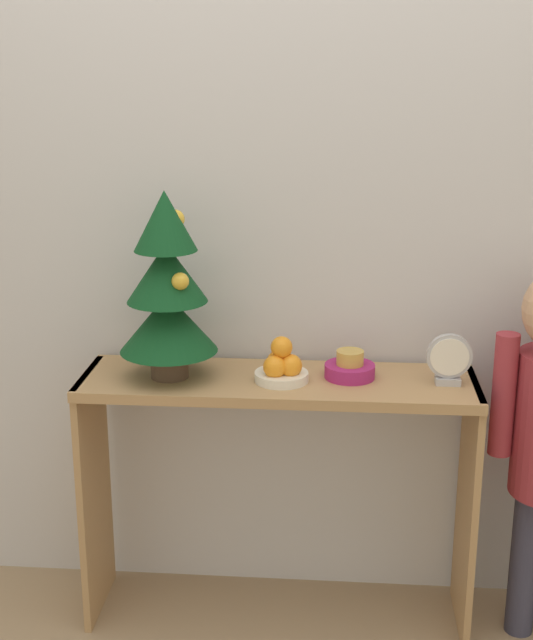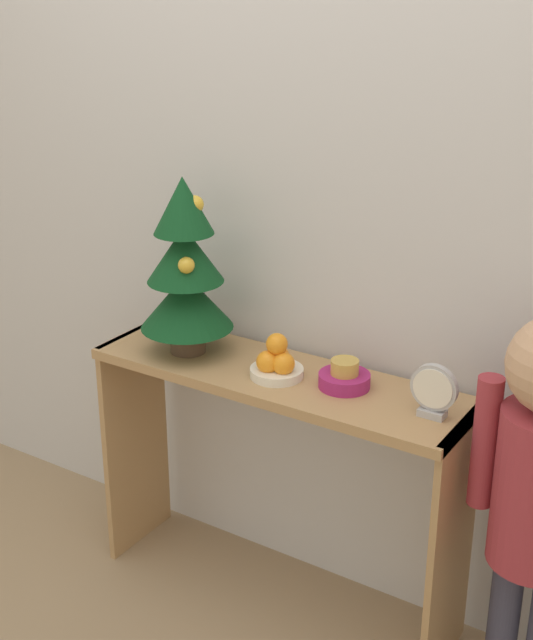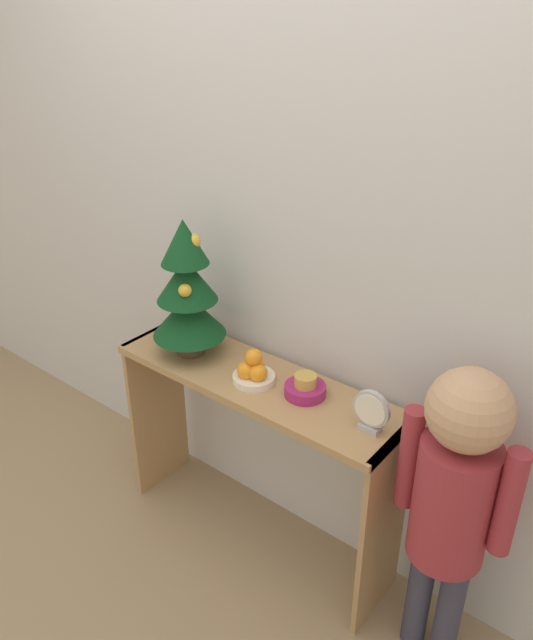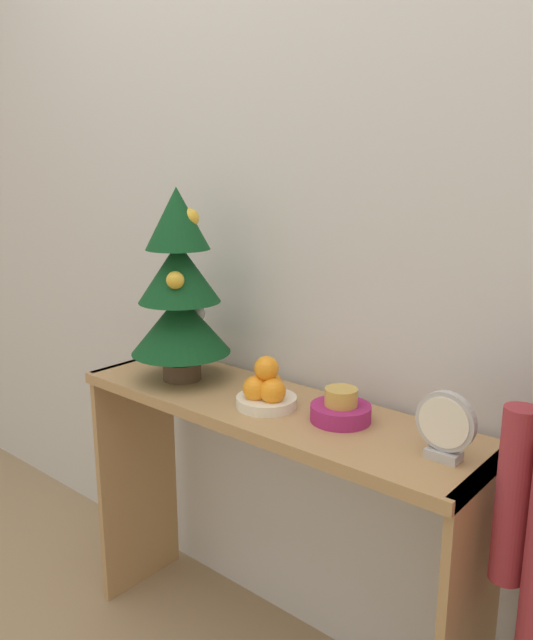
{
  "view_description": "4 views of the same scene",
  "coord_description": "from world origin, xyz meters",
  "px_view_note": "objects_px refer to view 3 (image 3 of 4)",
  "views": [
    {
      "loc": [
        0.16,
        -2.21,
        1.64
      ],
      "look_at": [
        -0.03,
        0.18,
        0.93
      ],
      "focal_mm": 50.0,
      "sensor_mm": 36.0,
      "label": 1
    },
    {
      "loc": [
        1.21,
        -1.79,
        1.84
      ],
      "look_at": [
        -0.04,
        0.17,
        0.92
      ],
      "focal_mm": 50.0,
      "sensor_mm": 36.0,
      "label": 2
    },
    {
      "loc": [
        1.2,
        -1.28,
        1.99
      ],
      "look_at": [
        0.03,
        0.19,
        1.0
      ],
      "focal_mm": 35.0,
      "sensor_mm": 36.0,
      "label": 3
    },
    {
      "loc": [
        0.96,
        -0.97,
        1.34
      ],
      "look_at": [
        0.01,
        0.14,
        0.99
      ],
      "focal_mm": 35.0,
      "sensor_mm": 36.0,
      "label": 4
    }
  ],
  "objects_px": {
    "fruit_bowl": "(254,371)",
    "child_figure": "(455,489)",
    "mini_tree": "(187,290)",
    "singing_bowl": "(305,388)",
    "desk_clock": "(371,412)"
  },
  "relations": [
    {
      "from": "fruit_bowl",
      "to": "singing_bowl",
      "type": "distance_m",
      "value": 0.2
    },
    {
      "from": "mini_tree",
      "to": "singing_bowl",
      "type": "distance_m",
      "value": 0.56
    },
    {
      "from": "desk_clock",
      "to": "child_figure",
      "type": "height_order",
      "value": "child_figure"
    },
    {
      "from": "fruit_bowl",
      "to": "child_figure",
      "type": "height_order",
      "value": "child_figure"
    },
    {
      "from": "mini_tree",
      "to": "desk_clock",
      "type": "distance_m",
      "value": 0.8
    },
    {
      "from": "singing_bowl",
      "to": "child_figure",
      "type": "bearing_deg",
      "value": -5.23
    },
    {
      "from": "fruit_bowl",
      "to": "child_figure",
      "type": "bearing_deg",
      "value": -0.6
    },
    {
      "from": "singing_bowl",
      "to": "child_figure",
      "type": "relative_size",
      "value": 0.13
    },
    {
      "from": "mini_tree",
      "to": "fruit_bowl",
      "type": "height_order",
      "value": "mini_tree"
    },
    {
      "from": "fruit_bowl",
      "to": "singing_bowl",
      "type": "relative_size",
      "value": 1.06
    },
    {
      "from": "fruit_bowl",
      "to": "desk_clock",
      "type": "bearing_deg",
      "value": 1.46
    },
    {
      "from": "mini_tree",
      "to": "fruit_bowl",
      "type": "bearing_deg",
      "value": -1.44
    },
    {
      "from": "fruit_bowl",
      "to": "desk_clock",
      "type": "xyz_separation_m",
      "value": [
        0.46,
        0.01,
        0.03
      ]
    },
    {
      "from": "singing_bowl",
      "to": "fruit_bowl",
      "type": "bearing_deg",
      "value": -166.93
    },
    {
      "from": "mini_tree",
      "to": "child_figure",
      "type": "height_order",
      "value": "mini_tree"
    }
  ]
}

